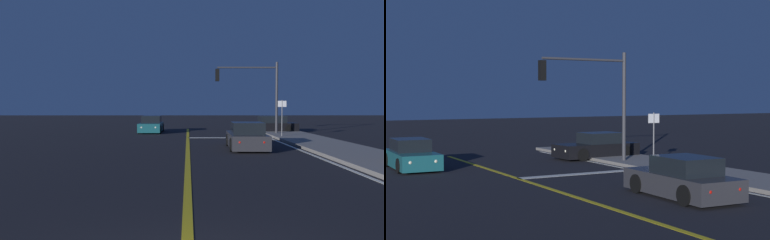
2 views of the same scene
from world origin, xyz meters
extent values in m
cube|color=gray|center=(7.31, 11.51, 0.07)|extent=(3.20, 41.43, 0.15)
cube|color=gold|center=(0.00, 11.51, 0.01)|extent=(0.20, 39.12, 0.01)
cube|color=silver|center=(5.46, 11.51, 0.01)|extent=(0.16, 39.12, 0.01)
cube|color=silver|center=(2.86, 21.51, 0.01)|extent=(5.71, 0.50, 0.01)
cube|color=#195960|center=(-2.95, 26.68, 0.44)|extent=(1.73, 4.28, 0.68)
cube|color=black|center=(-2.95, 26.94, 1.04)|extent=(1.48, 1.97, 0.60)
cylinder|color=black|center=(-2.16, 25.36, 0.32)|extent=(0.22, 0.64, 0.64)
cylinder|color=black|center=(-3.75, 25.36, 0.32)|extent=(0.22, 0.64, 0.64)
cylinder|color=black|center=(-2.15, 28.00, 0.32)|extent=(0.22, 0.64, 0.64)
cylinder|color=black|center=(-3.74, 28.01, 0.32)|extent=(0.22, 0.64, 0.64)
sphere|color=#FFF4CC|center=(-2.43, 24.61, 0.52)|extent=(0.18, 0.18, 0.18)
sphere|color=#FFF4CC|center=(-3.49, 24.61, 0.52)|extent=(0.18, 0.18, 0.18)
sphere|color=red|center=(-2.41, 28.77, 0.52)|extent=(0.14, 0.14, 0.14)
sphere|color=red|center=(-3.47, 28.77, 0.52)|extent=(0.14, 0.14, 0.14)
cube|color=#2D2D33|center=(2.96, 15.13, 0.44)|extent=(1.92, 4.26, 0.68)
cube|color=black|center=(2.95, 14.88, 1.04)|extent=(1.59, 1.99, 0.60)
cylinder|color=black|center=(2.18, 16.46, 0.32)|extent=(0.24, 0.65, 0.64)
cylinder|color=black|center=(3.83, 16.40, 0.32)|extent=(0.24, 0.65, 0.64)
cylinder|color=black|center=(2.09, 13.86, 0.32)|extent=(0.24, 0.65, 0.64)
cylinder|color=black|center=(3.73, 13.80, 0.32)|extent=(0.24, 0.65, 0.64)
sphere|color=#FFF4CC|center=(2.49, 17.19, 0.52)|extent=(0.18, 0.18, 0.18)
sphere|color=#FFF4CC|center=(3.58, 17.15, 0.52)|extent=(0.18, 0.18, 0.18)
sphere|color=red|center=(2.33, 13.11, 0.52)|extent=(0.14, 0.14, 0.14)
sphere|color=red|center=(3.43, 13.07, 0.52)|extent=(0.14, 0.14, 0.14)
cube|color=black|center=(6.54, 26.48, 0.44)|extent=(4.45, 1.99, 0.68)
cube|color=black|center=(6.80, 26.49, 1.04)|extent=(2.08, 1.64, 0.60)
cylinder|color=black|center=(5.22, 25.58, 0.32)|extent=(0.65, 0.25, 0.64)
cylinder|color=black|center=(5.15, 27.27, 0.32)|extent=(0.65, 0.25, 0.64)
cylinder|color=black|center=(7.93, 25.70, 0.32)|extent=(0.65, 0.25, 0.64)
cylinder|color=black|center=(7.86, 27.38, 0.32)|extent=(0.65, 0.25, 0.64)
sphere|color=#FFF4CC|center=(4.43, 25.83, 0.52)|extent=(0.18, 0.18, 0.18)
sphere|color=#FFF4CC|center=(4.39, 26.95, 0.52)|extent=(0.18, 0.18, 0.18)
sphere|color=red|center=(8.70, 26.01, 0.52)|extent=(0.14, 0.14, 0.14)
sphere|color=red|center=(8.65, 27.13, 0.52)|extent=(0.14, 0.14, 0.14)
cylinder|color=#38383D|center=(6.51, 23.81, 2.67)|extent=(0.18, 0.18, 5.35)
cylinder|color=#38383D|center=(4.34, 23.81, 4.95)|extent=(4.36, 0.12, 0.12)
cube|color=black|center=(2.16, 23.81, 4.40)|extent=(0.28, 0.28, 0.90)
sphere|color=red|center=(2.16, 23.81, 4.67)|extent=(0.22, 0.22, 0.22)
sphere|color=#4C2D05|center=(2.16, 23.81, 4.40)|extent=(0.22, 0.22, 0.22)
sphere|color=#0A3814|center=(2.16, 23.81, 4.13)|extent=(0.22, 0.22, 0.22)
cylinder|color=slate|center=(6.21, 21.01, 1.27)|extent=(0.06, 0.06, 2.53)
cube|color=white|center=(6.21, 21.01, 2.28)|extent=(0.56, 0.06, 0.40)
camera|label=1|loc=(0.01, -3.67, 2.17)|focal=35.16mm
camera|label=2|loc=(-8.80, 0.76, 3.25)|focal=53.59mm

